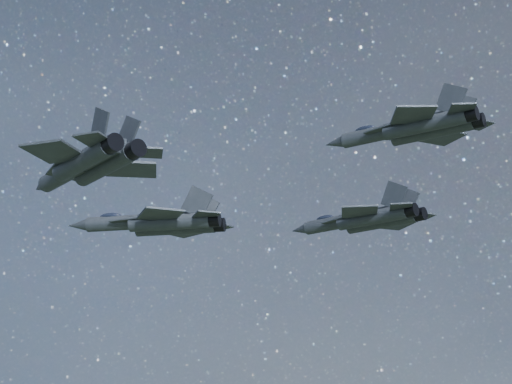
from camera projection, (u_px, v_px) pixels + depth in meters
The scene contains 4 objects.
jet_lead at pixel (160, 223), 79.97m from camera, with size 17.18×11.28×4.42m.
jet_left at pixel (366, 219), 95.36m from camera, with size 19.23×13.62×4.88m.
jet_right at pixel (87, 164), 65.87m from camera, with size 18.08×12.24×4.55m.
jet_slot at pixel (415, 128), 68.10m from camera, with size 15.25×10.81×3.87m.
Camera 1 is at (42.07, -60.94, 124.84)m, focal length 55.00 mm.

